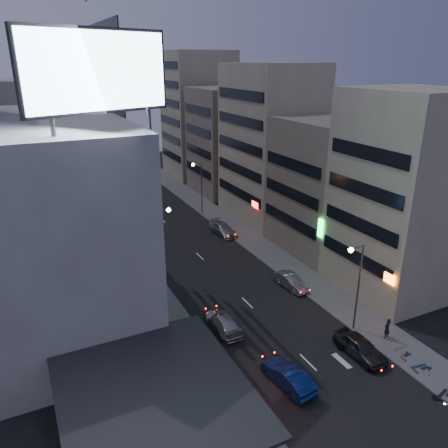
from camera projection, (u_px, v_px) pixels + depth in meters
ground at (342, 395)px, 31.01m from camera, size 180.00×180.00×0.00m
sidewalk_left at (126, 255)px, 52.99m from camera, size 4.00×120.00×0.12m
sidewalk_right at (242, 234)px, 59.51m from camera, size 4.00×120.00×0.12m
food_court at (142, 420)px, 26.33m from camera, size 11.00×13.00×3.88m
white_building at (44, 224)px, 37.74m from camera, size 14.00×24.00×18.00m
shophouse_near at (402, 195)px, 42.43m from camera, size 10.00×11.00×20.00m
shophouse_mid at (329, 186)px, 53.02m from camera, size 11.00×12.00×16.00m
shophouse_far at (270, 144)px, 62.70m from camera, size 10.00×14.00×22.00m
far_left_a at (38, 157)px, 59.04m from camera, size 11.00×10.00×20.00m
far_left_b at (31, 157)px, 70.67m from camera, size 12.00×10.00×15.00m
far_right_a at (227, 141)px, 76.24m from camera, size 11.00×12.00×18.00m
far_right_b at (199, 115)px, 87.17m from camera, size 12.00×12.00×24.00m
billboard at (98, 72)px, 26.45m from camera, size 9.52×3.75×6.20m
street_lamp_right_near at (356, 276)px, 36.57m from camera, size 1.60×0.44×8.02m
street_lamp_left at (161, 234)px, 45.23m from camera, size 1.60×0.44×8.02m
street_lamp_right_far at (199, 181)px, 65.20m from camera, size 1.60×0.44×8.02m
parked_car_right_near at (360, 347)px, 34.89m from camera, size 2.12×4.91×1.65m
parked_car_right_mid at (291, 281)px, 45.42m from camera, size 1.94×4.51×1.45m
parked_car_left at (141, 242)px, 55.41m from camera, size 2.26×4.77×1.32m
parked_car_right_far at (223, 229)px, 59.31m from camera, size 2.47×5.39×1.53m
road_car_blue at (288, 377)px, 31.71m from camera, size 2.15×4.86×1.55m
road_car_silver at (223, 322)px, 38.33m from camera, size 2.11×5.07×1.47m
person at (387, 328)px, 36.94m from camera, size 0.74×0.55×1.84m
scooter_black_a at (446, 382)px, 31.28m from camera, size 1.14×2.09×1.21m
scooter_silver_a at (428, 360)px, 33.73m from camera, size 0.93×1.73×1.00m
scooter_blue at (426, 357)px, 33.86m from camera, size 0.96×2.12×1.25m
scooter_black_b at (407, 346)px, 35.33m from camera, size 0.80×1.74×1.03m
scooter_silver_b at (405, 346)px, 35.30m from camera, size 1.03×1.87×1.09m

